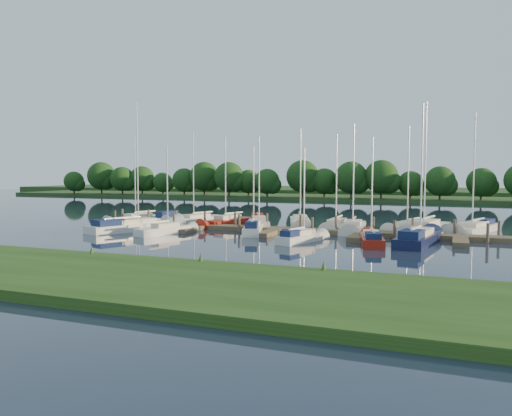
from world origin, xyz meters
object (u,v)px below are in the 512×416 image
at_px(motorboat, 166,220).
at_px(sailboat_n_5, 300,223).
at_px(sailboat_s_2, 253,230).
at_px(dock, 277,230).
at_px(sailboat_n_0, 137,220).

xyz_separation_m(motorboat, sailboat_n_5, (14.96, 2.46, -0.07)).
bearing_deg(sailboat_s_2, sailboat_n_5, 59.77).
bearing_deg(sailboat_s_2, motorboat, 138.73).
relative_size(dock, sailboat_s_2, 4.74).
height_order(motorboat, sailboat_s_2, sailboat_s_2).
distance_m(dock, sailboat_n_5, 6.50).
distance_m(dock, sailboat_n_0, 18.08).
bearing_deg(dock, motorboat, 164.59).
bearing_deg(dock, sailboat_s_2, -131.45).
bearing_deg(sailboat_n_0, motorboat, -146.97).
distance_m(sailboat_n_5, sailboat_s_2, 8.59).
distance_m(sailboat_n_0, sailboat_n_5, 18.45).
relative_size(sailboat_n_0, sailboat_n_5, 0.95).
bearing_deg(dock, sailboat_n_0, 169.99).
bearing_deg(sailboat_n_0, dock, -172.47).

